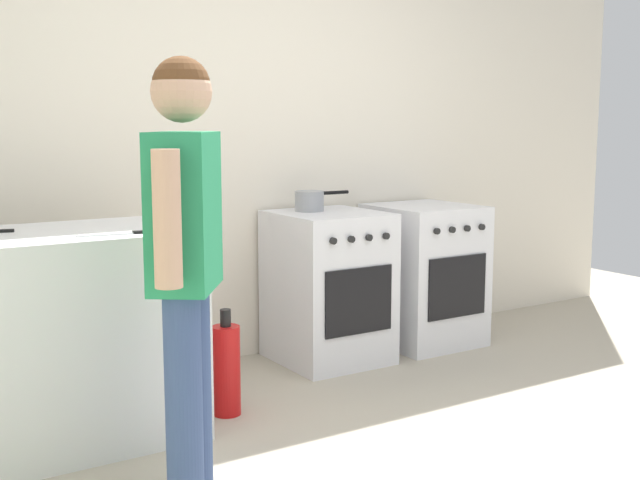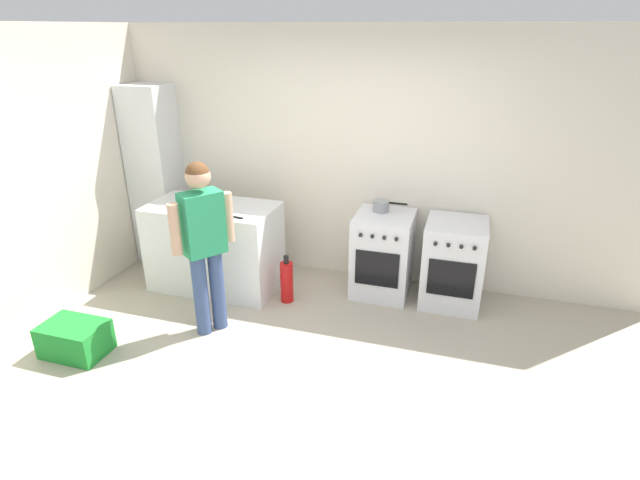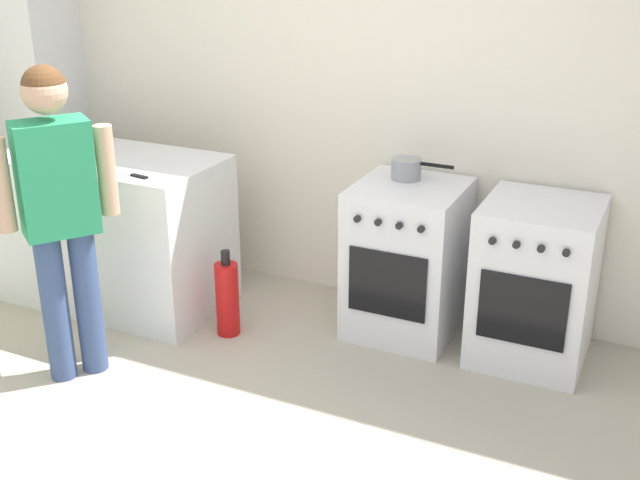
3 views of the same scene
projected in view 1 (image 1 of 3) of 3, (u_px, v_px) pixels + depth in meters
The scene contains 9 objects.
ground_plane at pixel (474, 475), 3.09m from camera, with size 8.00×8.00×0.00m, color #ADA38E.
back_wall at pixel (241, 131), 4.53m from camera, with size 6.00×0.10×2.60m, color silver.
counter_unit at pixel (33, 341), 3.31m from camera, with size 1.30×0.70×0.90m, color silver.
oven_left at pixel (328, 287), 4.53m from camera, with size 0.57×0.62×0.85m.
oven_right at pixel (424, 274), 4.90m from camera, with size 0.57×0.62×0.85m.
pot at pixel (310, 201), 4.52m from camera, with size 0.34×0.16×0.11m.
knife_carving at pixel (122, 233), 3.22m from camera, with size 0.33×0.08×0.01m.
person at pixel (185, 245), 2.78m from camera, with size 0.37×0.48×1.57m.
fire_extinguisher at pixel (226, 369), 3.70m from camera, with size 0.13×0.13×0.50m.
Camera 1 is at (-2.07, -2.15, 1.35)m, focal length 45.00 mm.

